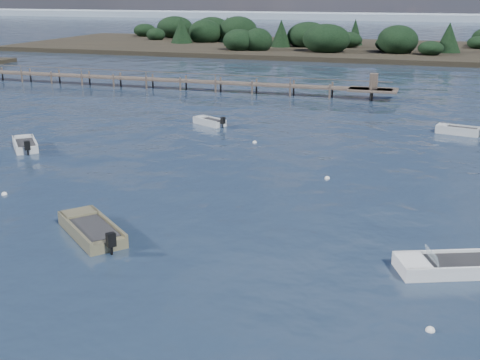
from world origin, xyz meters
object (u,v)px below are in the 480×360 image
(dinghy_mid_white_a, at_px, (455,268))
(tender_far_grey_b, at_px, (458,132))
(tender_far_grey, at_px, (25,146))
(tender_far_white, at_px, (210,123))
(dinghy_mid_grey, at_px, (92,232))
(jetty, at_px, (149,79))

(dinghy_mid_white_a, distance_m, tender_far_grey_b, 25.98)
(tender_far_grey, height_order, tender_far_grey_b, tender_far_grey)
(dinghy_mid_white_a, bearing_deg, tender_far_grey_b, 88.60)
(dinghy_mid_white_a, height_order, tender_far_grey, tender_far_grey)
(tender_far_grey_b, bearing_deg, dinghy_mid_white_a, -91.40)
(tender_far_grey, bearing_deg, tender_far_white, 50.01)
(dinghy_mid_grey, xyz_separation_m, tender_far_white, (-3.33, 24.32, -0.01))
(tender_far_white, height_order, jetty, jetty)
(tender_far_grey, bearing_deg, dinghy_mid_white_a, -21.40)
(dinghy_mid_white_a, xyz_separation_m, jetty, (-33.27, 40.02, 0.83))
(dinghy_mid_grey, height_order, tender_far_white, dinghy_mid_grey)
(dinghy_mid_grey, xyz_separation_m, dinghy_mid_white_a, (16.04, 1.23, -0.02))
(tender_far_white, xyz_separation_m, tender_far_grey, (-9.79, -11.66, 0.02))
(tender_far_white, bearing_deg, tender_far_grey_b, 8.19)
(tender_far_white, height_order, tender_far_grey_b, tender_far_grey_b)
(tender_far_white, xyz_separation_m, dinghy_mid_white_a, (19.37, -23.09, -0.01))
(tender_far_grey_b, relative_size, jetty, 0.06)
(tender_far_white, bearing_deg, tender_far_grey, -129.99)
(tender_far_grey, height_order, jetty, jetty)
(tender_far_grey_b, bearing_deg, tender_far_white, -171.81)
(dinghy_mid_grey, relative_size, tender_far_grey, 1.28)
(dinghy_mid_grey, bearing_deg, dinghy_mid_white_a, 4.37)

